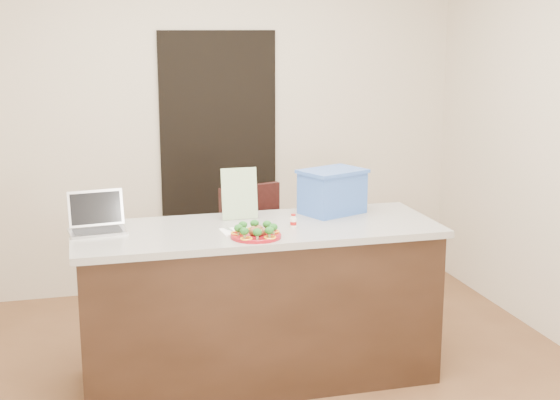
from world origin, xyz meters
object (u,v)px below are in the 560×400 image
object	(u,v)px
napkin	(236,231)
yogurt_bottle	(293,222)
plate	(256,235)
laptop	(97,220)
island	(258,303)
chair	(254,253)
blue_box	(332,191)

from	to	relation	value
napkin	yogurt_bottle	xyz separation A→B (m)	(0.33, 0.01, 0.03)
plate	laptop	bearing A→B (deg)	155.69
island	chair	distance (m)	0.67
island	plate	world-z (taller)	plate
yogurt_bottle	laptop	bearing A→B (deg)	168.54
island	chair	size ratio (longest dim) A/B	2.06
island	plate	size ratio (longest dim) A/B	7.53
island	blue_box	world-z (taller)	blue_box
laptop	chair	world-z (taller)	laptop
napkin	chair	distance (m)	0.86
island	napkin	distance (m)	0.49
island	laptop	distance (m)	1.03
island	napkin	size ratio (longest dim) A/B	13.27
island	plate	distance (m)	0.52
plate	chair	bearing A→B (deg)	77.98
plate	blue_box	distance (m)	0.72
napkin	laptop	distance (m)	0.77
plate	yogurt_bottle	size ratio (longest dim) A/B	3.52
blue_box	chair	world-z (taller)	blue_box
laptop	napkin	bearing A→B (deg)	-23.86
chair	island	bearing A→B (deg)	-118.54
yogurt_bottle	laptop	xyz separation A→B (m)	(-1.07, 0.22, 0.03)
island	chair	bearing A→B (deg)	79.09
napkin	yogurt_bottle	size ratio (longest dim) A/B	2.00
plate	napkin	xyz separation A→B (m)	(-0.08, 0.14, -0.01)
yogurt_bottle	chair	bearing A→B (deg)	95.17
plate	laptop	world-z (taller)	laptop
napkin	yogurt_bottle	bearing A→B (deg)	2.27
island	blue_box	size ratio (longest dim) A/B	4.62
plate	blue_box	world-z (taller)	blue_box
blue_box	chair	size ratio (longest dim) A/B	0.44
blue_box	chair	bearing A→B (deg)	107.54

